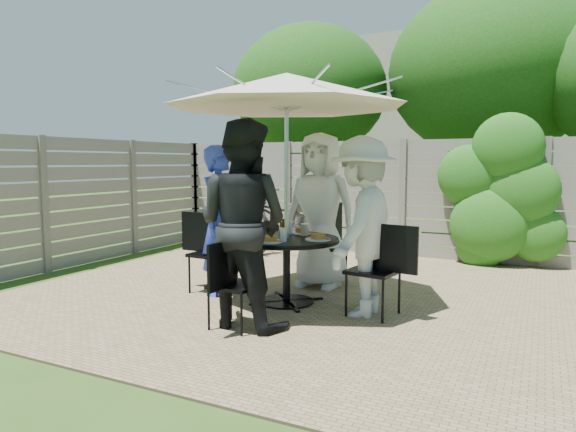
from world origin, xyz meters
The scene contains 21 objects.
backyard_envelope centered at (0.09, 10.29, 2.61)m, with size 60.00×60.00×5.00m.
patio_table centered at (-0.41, -0.25, 0.50)m, with size 1.11×1.11×0.71m.
umbrella centered at (-0.41, -0.25, 2.22)m, with size 2.54×2.54×2.39m.
chair_back centered at (-0.38, 0.72, 0.30)m, with size 0.51×0.73×0.98m.
person_back centered at (-0.38, 0.58, 0.92)m, with size 0.90×0.58×1.84m, color silver.
chair_left centered at (-1.37, -0.22, 0.28)m, with size 0.68×0.47×0.92m.
person_left centered at (-1.24, -0.22, 0.84)m, with size 0.61×0.40×1.68m, color #2B3EBE.
chair_front centered at (-0.44, -1.21, 0.25)m, with size 0.41×0.60×0.83m.
person_front centered at (-0.43, -1.08, 0.94)m, with size 0.91×0.71×1.87m, color black.
chair_right centered at (0.56, -0.28, 0.28)m, with size 0.69×0.50×0.91m.
person_right centered at (0.42, -0.27, 0.87)m, with size 1.13×0.65×1.74m, color silver.
plate_back centered at (-0.40, 0.11, 0.73)m, with size 0.26×0.26×0.06m.
plate_left centered at (-0.77, -0.24, 0.73)m, with size 0.26×0.26×0.06m.
plate_front centered at (-0.42, -0.61, 0.73)m, with size 0.26×0.26×0.06m.
plate_right centered at (-0.05, -0.26, 0.73)m, with size 0.26×0.26×0.06m.
glass_back centered at (-0.50, 0.01, 0.78)m, with size 0.07×0.07×0.14m, color silver.
glass_left centered at (-0.67, -0.35, 0.78)m, with size 0.07×0.07×0.14m, color silver.
glass_front centered at (-0.31, -0.51, 0.78)m, with size 0.07×0.07×0.14m, color silver.
syrup_jug centered at (-0.46, -0.20, 0.79)m, with size 0.09×0.09×0.16m, color #59280C.
coffee_cup centered at (-0.30, -0.03, 0.77)m, with size 0.08×0.08×0.12m, color #C6B293.
bicycle centered at (-1.84, 2.60, 0.55)m, with size 0.74×2.11×1.11m, color #333338.
Camera 1 is at (1.97, -4.98, 1.49)m, focal length 32.00 mm.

